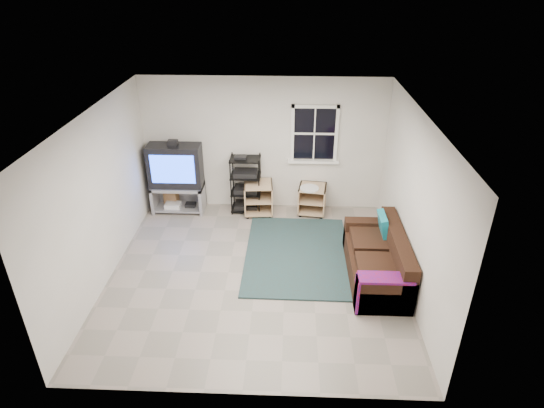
{
  "coord_description": "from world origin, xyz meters",
  "views": [
    {
      "loc": [
        0.49,
        -5.85,
        4.4
      ],
      "look_at": [
        0.23,
        0.4,
        1.04
      ],
      "focal_mm": 30.0,
      "sensor_mm": 36.0,
      "label": 1
    }
  ],
  "objects_px": {
    "tv_unit": "(176,173)",
    "sofa": "(378,261)",
    "side_table_right": "(312,197)",
    "av_rack": "(246,188)",
    "side_table_left": "(258,196)"
  },
  "relations": [
    {
      "from": "tv_unit",
      "to": "sofa",
      "type": "distance_m",
      "value": 4.15
    },
    {
      "from": "tv_unit",
      "to": "side_table_right",
      "type": "height_order",
      "value": "tv_unit"
    },
    {
      "from": "av_rack",
      "to": "side_table_right",
      "type": "relative_size",
      "value": 1.94
    },
    {
      "from": "tv_unit",
      "to": "sofa",
      "type": "height_order",
      "value": "tv_unit"
    },
    {
      "from": "av_rack",
      "to": "side_table_right",
      "type": "height_order",
      "value": "av_rack"
    },
    {
      "from": "tv_unit",
      "to": "sofa",
      "type": "xyz_separation_m",
      "value": [
        3.58,
        -2.04,
        -0.51
      ]
    },
    {
      "from": "av_rack",
      "to": "sofa",
      "type": "height_order",
      "value": "av_rack"
    },
    {
      "from": "av_rack",
      "to": "side_table_left",
      "type": "distance_m",
      "value": 0.3
    },
    {
      "from": "av_rack",
      "to": "tv_unit",
      "type": "bearing_deg",
      "value": -178.14
    },
    {
      "from": "tv_unit",
      "to": "side_table_left",
      "type": "bearing_deg",
      "value": -0.56
    },
    {
      "from": "side_table_left",
      "to": "side_table_right",
      "type": "relative_size",
      "value": 1.08
    },
    {
      "from": "av_rack",
      "to": "sofa",
      "type": "bearing_deg",
      "value": -42.84
    },
    {
      "from": "sofa",
      "to": "side_table_right",
      "type": "bearing_deg",
      "value": 114.76
    },
    {
      "from": "av_rack",
      "to": "side_table_left",
      "type": "relative_size",
      "value": 1.81
    },
    {
      "from": "side_table_left",
      "to": "sofa",
      "type": "relative_size",
      "value": 0.35
    }
  ]
}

